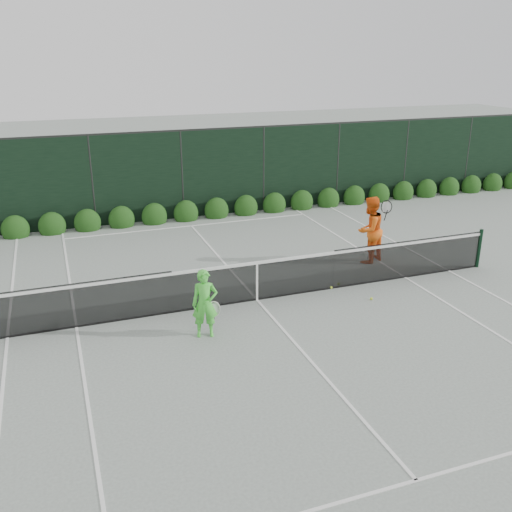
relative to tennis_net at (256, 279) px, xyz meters
name	(u,v)px	position (x,y,z in m)	size (l,w,h in m)	color
ground	(257,300)	(0.02, 0.00, -0.53)	(80.00, 80.00, 0.00)	slate
tennis_net	(256,279)	(0.00, 0.00, 0.00)	(12.90, 0.10, 1.07)	black
player_woman	(205,304)	(-1.58, -1.29, 0.19)	(0.65, 0.45, 1.45)	#4BD73F
player_man	(370,230)	(3.84, 1.39, 0.40)	(1.11, 1.01, 1.86)	orange
court_lines	(257,300)	(0.02, 0.00, -0.53)	(11.03, 23.83, 0.01)	white
windscreen_fence	(307,283)	(0.02, -2.71, 0.98)	(32.00, 21.07, 3.06)	black
hedge_row	(186,213)	(0.02, 7.15, -0.30)	(31.66, 0.65, 0.94)	#14380F
tennis_balls	(347,290)	(2.28, -0.26, -0.50)	(0.66, 1.14, 0.07)	#D1EE34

